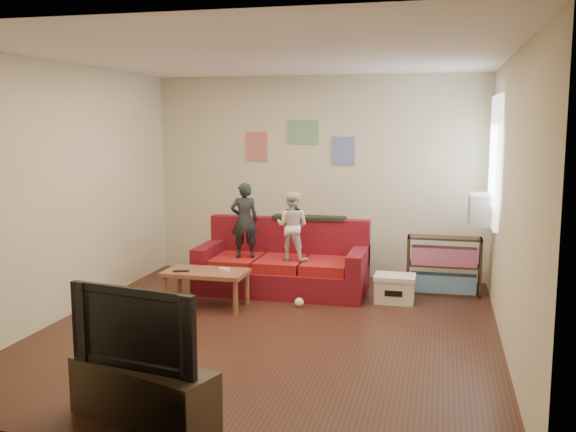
% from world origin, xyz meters
% --- Properties ---
extents(room_shell, '(4.52, 5.02, 2.72)m').
position_xyz_m(room_shell, '(0.00, 0.00, 1.35)').
color(room_shell, '#412219').
rests_on(room_shell, ground).
extents(sofa, '(2.06, 0.95, 0.90)m').
position_xyz_m(sofa, '(-0.23, 1.54, 0.30)').
color(sofa, maroon).
rests_on(sofa, ground).
extents(child_a, '(0.39, 0.32, 0.92)m').
position_xyz_m(child_a, '(-0.68, 1.37, 0.89)').
color(child_a, black).
rests_on(child_a, sofa).
extents(child_b, '(0.45, 0.37, 0.83)m').
position_xyz_m(child_b, '(-0.08, 1.37, 0.85)').
color(child_b, silver).
rests_on(child_b, sofa).
extents(coffee_table, '(0.93, 0.51, 0.42)m').
position_xyz_m(coffee_table, '(-0.92, 0.64, 0.36)').
color(coffee_table, brown).
rests_on(coffee_table, ground).
extents(remote, '(0.19, 0.10, 0.02)m').
position_xyz_m(remote, '(-1.17, 0.52, 0.43)').
color(remote, black).
rests_on(remote, coffee_table).
extents(game_controller, '(0.15, 0.10, 0.03)m').
position_xyz_m(game_controller, '(-0.72, 0.69, 0.43)').
color(game_controller, white).
rests_on(game_controller, coffee_table).
extents(bookshelf, '(0.88, 0.26, 0.70)m').
position_xyz_m(bookshelf, '(1.70, 1.85, 0.31)').
color(bookshelf, '#37261B').
rests_on(bookshelf, ground).
extents(window, '(0.04, 1.08, 1.48)m').
position_xyz_m(window, '(2.22, 1.65, 1.64)').
color(window, white).
rests_on(window, room_shell).
extents(ac_unit, '(0.28, 0.55, 0.35)m').
position_xyz_m(ac_unit, '(2.10, 1.65, 1.08)').
color(ac_unit, '#B7B2A3').
rests_on(ac_unit, window).
extents(artwork_left, '(0.30, 0.01, 0.40)m').
position_xyz_m(artwork_left, '(-0.85, 2.48, 1.75)').
color(artwork_left, '#D87266').
rests_on(artwork_left, room_shell).
extents(artwork_center, '(0.42, 0.01, 0.32)m').
position_xyz_m(artwork_center, '(-0.20, 2.48, 1.95)').
color(artwork_center, '#72B27F').
rests_on(artwork_center, room_shell).
extents(artwork_right, '(0.30, 0.01, 0.38)m').
position_xyz_m(artwork_right, '(0.35, 2.48, 1.70)').
color(artwork_right, '#727FCC').
rests_on(artwork_right, room_shell).
extents(file_box, '(0.47, 0.36, 0.32)m').
position_xyz_m(file_box, '(1.15, 1.33, 0.16)').
color(file_box, silver).
rests_on(file_box, ground).
extents(tv_stand, '(1.16, 0.70, 0.41)m').
position_xyz_m(tv_stand, '(-0.33, -2.14, 0.21)').
color(tv_stand, '#403225').
rests_on(tv_stand, ground).
extents(television, '(1.00, 0.31, 0.57)m').
position_xyz_m(television, '(-0.33, -2.14, 0.70)').
color(television, black).
rests_on(television, tv_stand).
extents(tissue, '(0.12, 0.12, 0.10)m').
position_xyz_m(tissue, '(0.11, 0.87, 0.05)').
color(tissue, white).
rests_on(tissue, ground).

